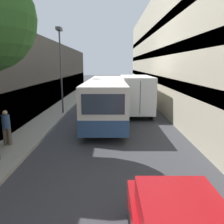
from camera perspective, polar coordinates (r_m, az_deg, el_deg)
name	(u,v)px	position (r m, az deg, el deg)	size (l,w,h in m)	color
ground_plane	(110,125)	(14.65, -0.64, -3.48)	(150.00, 150.00, 0.00)	#38383D
sidewalk_left	(41,124)	(15.37, -18.12, -3.04)	(1.97, 60.00, 0.16)	#9E998E
building_left_shopfront	(5,82)	(15.70, -26.10, 6.94)	(2.40, 60.00, 6.29)	#423D38
building_right_apartment	(196,42)	(15.12, 21.05, 16.59)	(2.40, 60.00, 10.69)	#B7AD93
bus	(105,98)	(16.15, -1.76, 3.64)	(2.58, 11.38, 2.92)	silver
box_truck	(134,93)	(18.56, 5.77, 4.97)	(2.31, 7.38, 3.09)	silver
pedestrian	(5,127)	(11.62, -26.14, -3.45)	(0.40, 0.38, 1.70)	brown
street_lamp	(59,55)	(17.77, -13.62, 14.38)	(0.36, 0.80, 6.57)	#38383D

